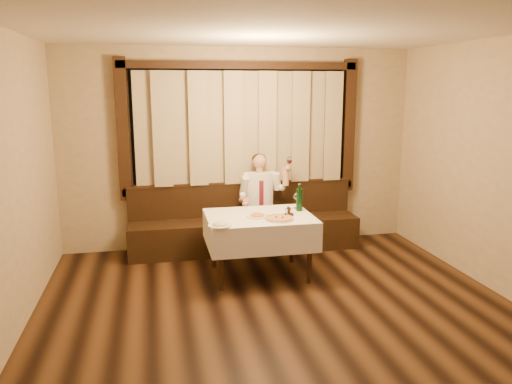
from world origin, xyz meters
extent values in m
cube|color=black|center=(0.00, 0.00, -0.01)|extent=(5.00, 6.00, 0.01)
cube|color=silver|center=(0.00, 0.00, 2.80)|extent=(5.00, 6.00, 0.01)
cube|color=tan|center=(0.00, 3.00, 1.40)|extent=(5.00, 0.01, 2.80)
cube|color=black|center=(0.00, 2.98, 1.70)|extent=(3.00, 0.02, 1.60)
cube|color=orange|center=(-0.70, 2.97, 1.40)|extent=(0.50, 0.01, 0.40)
cube|color=black|center=(0.00, 2.94, 0.85)|extent=(3.30, 0.12, 0.10)
cube|color=black|center=(0.00, 2.94, 2.55)|extent=(3.30, 0.12, 0.10)
cube|color=black|center=(-1.60, 2.94, 1.70)|extent=(0.16, 0.12, 1.90)
cube|color=black|center=(1.60, 2.94, 1.70)|extent=(0.16, 0.12, 1.90)
cube|color=#958760|center=(0.00, 2.88, 1.70)|extent=(2.90, 0.08, 1.55)
cube|color=black|center=(0.00, 2.68, 0.23)|extent=(3.20, 0.60, 0.45)
cube|color=black|center=(0.00, 2.92, 0.68)|extent=(3.20, 0.12, 0.45)
cube|color=black|center=(0.00, 2.92, 0.92)|extent=(3.20, 0.14, 0.04)
cylinder|color=black|center=(-0.52, 1.33, 0.35)|extent=(0.06, 0.06, 0.71)
cylinder|color=black|center=(0.52, 1.33, 0.35)|extent=(0.06, 0.06, 0.71)
cylinder|color=black|center=(-0.52, 2.07, 0.35)|extent=(0.06, 0.06, 0.71)
cylinder|color=black|center=(0.52, 2.07, 0.35)|extent=(0.06, 0.06, 0.71)
cube|color=black|center=(0.00, 1.70, 0.73)|extent=(1.20, 0.90, 0.04)
cube|color=white|center=(0.00, 1.70, 0.75)|extent=(1.26, 0.96, 0.01)
cube|color=white|center=(0.00, 1.22, 0.58)|extent=(1.26, 0.01, 0.35)
cube|color=white|center=(0.00, 2.18, 0.58)|extent=(1.26, 0.01, 0.35)
cube|color=white|center=(-0.63, 1.70, 0.58)|extent=(0.01, 0.96, 0.35)
cube|color=white|center=(0.63, 1.70, 0.58)|extent=(0.01, 0.96, 0.35)
cylinder|color=white|center=(0.18, 1.46, 0.76)|extent=(0.34, 0.34, 0.01)
cylinder|color=#C33F1D|center=(0.18, 1.46, 0.77)|extent=(0.31, 0.31, 0.01)
torus|color=tan|center=(0.18, 1.46, 0.78)|extent=(0.33, 0.33, 0.02)
sphere|color=black|center=(0.15, 1.48, 0.78)|extent=(0.02, 0.02, 0.02)
sphere|color=black|center=(0.22, 1.45, 0.78)|extent=(0.02, 0.02, 0.02)
cylinder|color=white|center=(-0.04, 1.63, 0.76)|extent=(0.26, 0.26, 0.02)
ellipsoid|color=#C6631F|center=(-0.04, 1.63, 0.81)|extent=(0.16, 0.16, 0.07)
cylinder|color=white|center=(-0.53, 1.32, 0.76)|extent=(0.27, 0.27, 0.02)
ellipsoid|color=beige|center=(-0.53, 1.32, 0.81)|extent=(0.16, 0.16, 0.07)
cylinder|color=#0E4217|center=(0.53, 1.82, 0.90)|extent=(0.08, 0.08, 0.28)
cylinder|color=#0E4217|center=(0.53, 1.82, 1.06)|extent=(0.03, 0.03, 0.06)
cylinder|color=silver|center=(0.53, 1.82, 1.09)|extent=(0.03, 0.03, 0.01)
cylinder|color=white|center=(0.53, 1.94, 0.76)|extent=(0.07, 0.07, 0.01)
cylinder|color=white|center=(0.53, 1.94, 0.82)|extent=(0.01, 0.01, 0.11)
ellipsoid|color=white|center=(0.53, 1.94, 0.91)|extent=(0.08, 0.08, 0.09)
cube|color=black|center=(0.33, 1.59, 0.77)|extent=(0.12, 0.08, 0.04)
cube|color=black|center=(0.33, 1.59, 0.83)|extent=(0.03, 0.06, 0.08)
cylinder|color=white|center=(0.30, 1.58, 0.81)|extent=(0.03, 0.03, 0.06)
cylinder|color=silver|center=(0.30, 1.58, 0.85)|extent=(0.03, 0.03, 0.01)
cylinder|color=white|center=(0.36, 1.59, 0.81)|extent=(0.03, 0.03, 0.06)
cylinder|color=silver|center=(0.36, 1.59, 0.85)|extent=(0.03, 0.03, 0.01)
cube|color=black|center=(0.22, 2.57, 0.52)|extent=(0.37, 0.42, 0.15)
cube|color=black|center=(0.12, 2.36, 0.23)|extent=(0.10, 0.11, 0.45)
cube|color=black|center=(0.32, 2.36, 0.23)|extent=(0.10, 0.11, 0.45)
ellipsoid|color=white|center=(0.22, 2.71, 0.85)|extent=(0.39, 0.24, 0.50)
cube|color=maroon|center=(0.22, 2.58, 0.82)|extent=(0.06, 0.01, 0.37)
cylinder|color=tan|center=(0.22, 2.71, 1.14)|extent=(0.09, 0.09, 0.07)
sphere|color=tan|center=(0.22, 2.71, 1.26)|extent=(0.19, 0.19, 0.19)
ellipsoid|color=black|center=(0.22, 2.74, 1.28)|extent=(0.20, 0.20, 0.15)
sphere|color=white|center=(0.03, 2.71, 1.05)|extent=(0.12, 0.12, 0.12)
sphere|color=white|center=(0.40, 2.71, 1.05)|extent=(0.12, 0.12, 0.12)
sphere|color=tan|center=(-0.06, 2.33, 0.75)|extent=(0.08, 0.08, 0.08)
sphere|color=tan|center=(0.59, 2.55, 1.17)|extent=(0.09, 0.09, 0.09)
cylinder|color=white|center=(0.59, 2.52, 1.21)|extent=(0.01, 0.01, 0.10)
ellipsoid|color=white|center=(0.59, 2.52, 1.29)|extent=(0.08, 0.08, 0.10)
ellipsoid|color=#4C070F|center=(0.59, 2.52, 1.27)|extent=(0.06, 0.06, 0.06)
camera|label=1|loc=(-1.22, -3.96, 2.28)|focal=35.00mm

